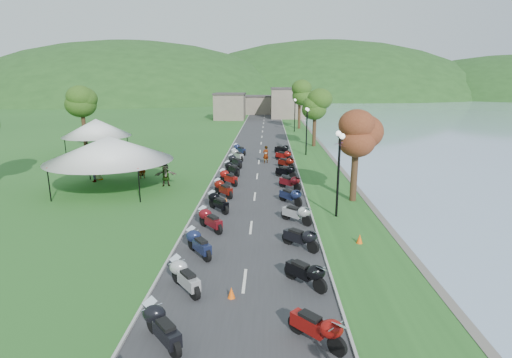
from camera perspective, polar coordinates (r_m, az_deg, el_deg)
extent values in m
cube|color=#333336|center=(45.37, 0.59, 3.95)|extent=(7.00, 120.00, 0.02)
cube|color=#796D5E|center=(89.87, -0.08, 10.54)|extent=(18.00, 16.00, 5.00)
imported|color=slate|center=(34.33, -15.86, 0.10)|extent=(0.73, 0.68, 1.61)
imported|color=slate|center=(38.45, -13.78, 1.69)|extent=(0.83, 0.58, 1.55)
imported|color=slate|center=(34.38, -22.11, -0.39)|extent=(1.12, 1.08, 1.70)
cone|color=#F2590C|center=(15.46, -3.55, -15.91)|extent=(0.29, 0.29, 0.46)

